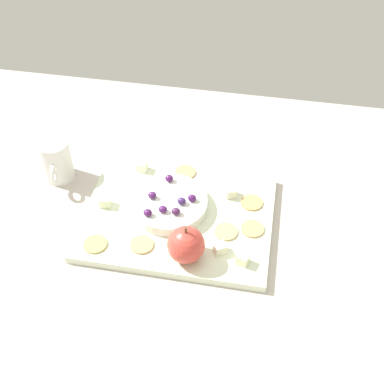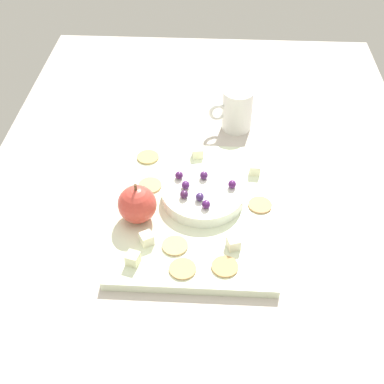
{
  "view_description": "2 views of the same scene",
  "coord_description": "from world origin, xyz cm",
  "px_view_note": "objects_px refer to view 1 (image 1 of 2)",
  "views": [
    {
      "loc": [
        -14.57,
        69.29,
        82.95
      ],
      "look_at": [
        -1.73,
        -1.51,
        10.37
      ],
      "focal_mm": 48.03,
      "sensor_mm": 36.0,
      "label": 1
    },
    {
      "loc": [
        -67.38,
        -1.66,
        72.89
      ],
      "look_at": [
        -0.73,
        1.92,
        11.36
      ],
      "focal_mm": 47.41,
      "sensor_mm": 36.0,
      "label": 2
    }
  ],
  "objects_px": {
    "grape_3": "(163,209)",
    "cup": "(56,160)",
    "platter": "(178,217)",
    "cheese_cube_2": "(105,202)",
    "grape_1": "(192,198)",
    "grape_4": "(169,178)",
    "cracker_2": "(142,245)",
    "grape_2": "(148,213)",
    "apple_whole": "(186,245)",
    "grape_6": "(176,211)",
    "cheese_cube_4": "(231,192)",
    "grape_5": "(179,201)",
    "cracker_5": "(226,232)",
    "serving_dish": "(169,204)",
    "cheese_cube_1": "(243,259)",
    "cheese_cube_0": "(142,166)",
    "cracker_1": "(95,244)",
    "cracker_3": "(185,172)",
    "grape_0": "(152,195)",
    "cheese_cube_3": "(220,248)",
    "cracker_0": "(252,203)",
    "cracker_4": "(252,229)"
  },
  "relations": [
    {
      "from": "serving_dish",
      "to": "grape_0",
      "type": "bearing_deg",
      "value": -4.85
    },
    {
      "from": "cracker_2",
      "to": "cup",
      "type": "height_order",
      "value": "cup"
    },
    {
      "from": "cracker_5",
      "to": "grape_5",
      "type": "bearing_deg",
      "value": -21.12
    },
    {
      "from": "apple_whole",
      "to": "cup",
      "type": "xyz_separation_m",
      "value": [
        0.32,
        -0.18,
        -0.0
      ]
    },
    {
      "from": "serving_dish",
      "to": "grape_5",
      "type": "height_order",
      "value": "grape_5"
    },
    {
      "from": "cracker_2",
      "to": "grape_2",
      "type": "distance_m",
      "value": 0.06
    },
    {
      "from": "cracker_3",
      "to": "grape_5",
      "type": "relative_size",
      "value": 2.65
    },
    {
      "from": "grape_0",
      "to": "grape_3",
      "type": "xyz_separation_m",
      "value": [
        -0.03,
        0.03,
        -0.0
      ]
    },
    {
      "from": "serving_dish",
      "to": "cheese_cube_3",
      "type": "distance_m",
      "value": 0.15
    },
    {
      "from": "cup",
      "to": "platter",
      "type": "bearing_deg",
      "value": 164.37
    },
    {
      "from": "apple_whole",
      "to": "grape_4",
      "type": "bearing_deg",
      "value": -68.26
    },
    {
      "from": "cracker_2",
      "to": "cracker_5",
      "type": "xyz_separation_m",
      "value": [
        -0.15,
        -0.06,
        0.0
      ]
    },
    {
      "from": "grape_6",
      "to": "cup",
      "type": "xyz_separation_m",
      "value": [
        0.28,
        -0.1,
        0.0
      ]
    },
    {
      "from": "platter",
      "to": "cheese_cube_2",
      "type": "height_order",
      "value": "cheese_cube_2"
    },
    {
      "from": "cracker_1",
      "to": "cracker_3",
      "type": "bearing_deg",
      "value": -119.99
    },
    {
      "from": "cracker_5",
      "to": "grape_4",
      "type": "relative_size",
      "value": 2.65
    },
    {
      "from": "grape_3",
      "to": "grape_6",
      "type": "bearing_deg",
      "value": 177.75
    },
    {
      "from": "apple_whole",
      "to": "cheese_cube_4",
      "type": "xyz_separation_m",
      "value": [
        -0.06,
        -0.17,
        -0.02
      ]
    },
    {
      "from": "grape_6",
      "to": "cheese_cube_1",
      "type": "bearing_deg",
      "value": 151.39
    },
    {
      "from": "cracker_2",
      "to": "cheese_cube_2",
      "type": "bearing_deg",
      "value": -41.94
    },
    {
      "from": "apple_whole",
      "to": "cheese_cube_3",
      "type": "distance_m",
      "value": 0.07
    },
    {
      "from": "grape_0",
      "to": "grape_5",
      "type": "bearing_deg",
      "value": 173.07
    },
    {
      "from": "cheese_cube_2",
      "to": "cracker_5",
      "type": "height_order",
      "value": "cheese_cube_2"
    },
    {
      "from": "cracker_2",
      "to": "cheese_cube_4",
      "type": "bearing_deg",
      "value": -132.72
    },
    {
      "from": "serving_dish",
      "to": "grape_0",
      "type": "height_order",
      "value": "grape_0"
    },
    {
      "from": "grape_6",
      "to": "cup",
      "type": "bearing_deg",
      "value": -19.39
    },
    {
      "from": "apple_whole",
      "to": "grape_3",
      "type": "xyz_separation_m",
      "value": [
        0.06,
        -0.08,
        -0.0
      ]
    },
    {
      "from": "cracker_0",
      "to": "grape_4",
      "type": "xyz_separation_m",
      "value": [
        0.17,
        -0.01,
        0.03
      ]
    },
    {
      "from": "grape_0",
      "to": "cheese_cube_1",
      "type": "bearing_deg",
      "value": 150.1
    },
    {
      "from": "cheese_cube_1",
      "to": "cheese_cube_0",
      "type": "bearing_deg",
      "value": -41.01
    },
    {
      "from": "serving_dish",
      "to": "grape_1",
      "type": "bearing_deg",
      "value": -170.04
    },
    {
      "from": "cheese_cube_2",
      "to": "cracker_3",
      "type": "relative_size",
      "value": 0.47
    },
    {
      "from": "cracker_4",
      "to": "grape_0",
      "type": "xyz_separation_m",
      "value": [
        0.21,
        -0.03,
        0.03
      ]
    },
    {
      "from": "cracker_0",
      "to": "grape_4",
      "type": "bearing_deg",
      "value": -3.73
    },
    {
      "from": "grape_0",
      "to": "cup",
      "type": "distance_m",
      "value": 0.24
    },
    {
      "from": "platter",
      "to": "cracker_1",
      "type": "bearing_deg",
      "value": 37.04
    },
    {
      "from": "serving_dish",
      "to": "cracker_0",
      "type": "xyz_separation_m",
      "value": [
        -0.16,
        -0.04,
        -0.01
      ]
    },
    {
      "from": "grape_3",
      "to": "cup",
      "type": "distance_m",
      "value": 0.28
    },
    {
      "from": "grape_2",
      "to": "grape_5",
      "type": "distance_m",
      "value": 0.07
    },
    {
      "from": "cheese_cube_2",
      "to": "platter",
      "type": "bearing_deg",
      "value": -179.3
    },
    {
      "from": "cheese_cube_2",
      "to": "cracker_3",
      "type": "xyz_separation_m",
      "value": [
        -0.14,
        -0.12,
        -0.01
      ]
    },
    {
      "from": "platter",
      "to": "cheese_cube_2",
      "type": "bearing_deg",
      "value": 0.7
    },
    {
      "from": "cheese_cube_0",
      "to": "cup",
      "type": "bearing_deg",
      "value": 11.32
    },
    {
      "from": "grape_1",
      "to": "grape_4",
      "type": "relative_size",
      "value": 1.0
    },
    {
      "from": "cheese_cube_2",
      "to": "grape_1",
      "type": "distance_m",
      "value": 0.18
    },
    {
      "from": "cheese_cube_3",
      "to": "grape_0",
      "type": "height_order",
      "value": "grape_0"
    },
    {
      "from": "cheese_cube_1",
      "to": "grape_5",
      "type": "height_order",
      "value": "grape_5"
    },
    {
      "from": "cracker_3",
      "to": "grape_1",
      "type": "bearing_deg",
      "value": 108.13
    },
    {
      "from": "grape_5",
      "to": "grape_6",
      "type": "distance_m",
      "value": 0.03
    },
    {
      "from": "serving_dish",
      "to": "cheese_cube_2",
      "type": "bearing_deg",
      "value": 6.41
    }
  ]
}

